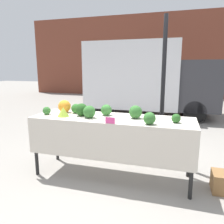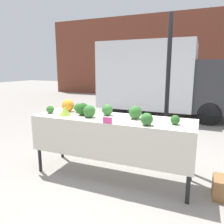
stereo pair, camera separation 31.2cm
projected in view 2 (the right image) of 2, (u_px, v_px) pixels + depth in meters
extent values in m
plane|color=gray|center=(112.00, 175.00, 3.31)|extent=(40.00, 40.00, 0.00)
cube|color=brown|center=(182.00, 56.00, 11.84)|extent=(16.00, 0.60, 4.51)
cylinder|color=black|center=(167.00, 92.00, 3.54)|extent=(0.07, 0.07, 2.43)
cube|color=silver|center=(149.00, 75.00, 7.52)|extent=(3.03, 2.12, 2.13)
cube|color=#333338|center=(215.00, 86.00, 6.79)|extent=(1.19, 1.95, 1.53)
cylinder|color=black|center=(209.00, 114.00, 6.19)|extent=(0.66, 0.22, 0.66)
cylinder|color=black|center=(208.00, 104.00, 7.76)|extent=(0.66, 0.22, 0.66)
cylinder|color=black|center=(117.00, 107.00, 7.25)|extent=(0.66, 0.22, 0.66)
cylinder|color=black|center=(132.00, 100.00, 8.82)|extent=(0.66, 0.22, 0.66)
cube|color=beige|center=(112.00, 118.00, 3.14)|extent=(2.32, 0.71, 0.03)
cube|color=beige|center=(102.00, 143.00, 2.87)|extent=(2.32, 0.01, 0.50)
cylinder|color=black|center=(39.00, 145.00, 3.37)|extent=(0.05, 0.05, 0.87)
cylinder|color=black|center=(189.00, 170.00, 2.55)|extent=(0.05, 0.05, 0.87)
cylinder|color=black|center=(62.00, 134.00, 3.91)|extent=(0.05, 0.05, 0.87)
cylinder|color=black|center=(192.00, 152.00, 3.08)|extent=(0.05, 0.05, 0.87)
sphere|color=orange|center=(68.00, 105.00, 3.54)|extent=(0.20, 0.20, 0.20)
cone|color=#93B238|center=(65.00, 111.00, 3.26)|extent=(0.17, 0.17, 0.14)
sphere|color=#336B2D|center=(89.00, 111.00, 3.12)|extent=(0.18, 0.18, 0.18)
sphere|color=#285B23|center=(175.00, 120.00, 2.74)|extent=(0.12, 0.12, 0.12)
sphere|color=#336B2D|center=(135.00, 112.00, 3.03)|extent=(0.18, 0.18, 0.18)
sphere|color=#2D6628|center=(79.00, 108.00, 3.47)|extent=(0.15, 0.15, 0.15)
sphere|color=#336B2D|center=(147.00, 119.00, 2.69)|extent=(0.16, 0.16, 0.16)
sphere|color=#336B2D|center=(50.00, 109.00, 3.42)|extent=(0.12, 0.12, 0.12)
sphere|color=#23511E|center=(83.00, 109.00, 3.27)|extent=(0.19, 0.19, 0.19)
sphere|color=#387533|center=(107.00, 110.00, 3.27)|extent=(0.16, 0.16, 0.16)
cube|color=#EF4793|center=(107.00, 120.00, 2.79)|extent=(0.13, 0.01, 0.08)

